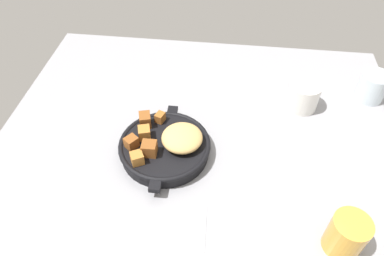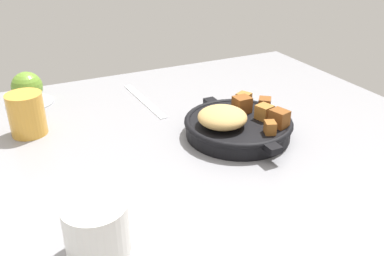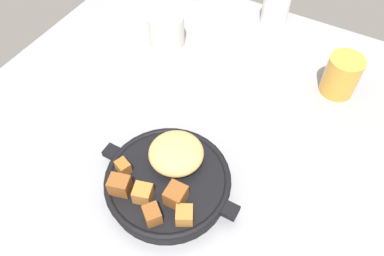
{
  "view_description": "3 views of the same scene",
  "coord_description": "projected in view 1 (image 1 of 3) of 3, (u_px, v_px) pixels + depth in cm",
  "views": [
    {
      "loc": [
        53.33,
        4.65,
        63.19
      ],
      "look_at": [
        -0.46,
        -1.88,
        7.07
      ],
      "focal_mm": 33.12,
      "sensor_mm": 36.0,
      "label": 1
    },
    {
      "loc": [
        -59.98,
        31.64,
        37.86
      ],
      "look_at": [
        -0.71,
        3.05,
        4.95
      ],
      "focal_mm": 39.13,
      "sensor_mm": 36.0,
      "label": 2
    },
    {
      "loc": [
        20.0,
        -33.1,
        56.66
      ],
      "look_at": [
        1.01,
        1.15,
        6.16
      ],
      "focal_mm": 35.02,
      "sensor_mm": 36.0,
      "label": 3
    }
  ],
  "objects": [
    {
      "name": "ground_plane",
      "position": [
        200.0,
        154.0,
        0.83
      ],
      "size": [
        92.18,
        99.04,
        2.4
      ],
      "primitive_type": "cube",
      "color": "gray"
    },
    {
      "name": "cast_iron_skillet",
      "position": [
        166.0,
        145.0,
        0.8
      ],
      "size": [
        25.22,
        20.96,
        6.74
      ],
      "color": "black",
      "rests_on": "ground_plane"
    },
    {
      "name": "ceramic_mug_white",
      "position": [
        303.0,
        96.0,
        0.91
      ],
      "size": [
        8.0,
        8.0,
        7.3
      ],
      "primitive_type": "cylinder",
      "color": "silver",
      "rests_on": "ground_plane"
    },
    {
      "name": "juice_glass_amber",
      "position": [
        346.0,
        235.0,
        0.63
      ],
      "size": [
        6.89,
        6.89,
        8.37
      ],
      "primitive_type": "cylinder",
      "color": "gold",
      "rests_on": "ground_plane"
    },
    {
      "name": "water_glass_short",
      "position": [
        372.0,
        87.0,
        0.93
      ],
      "size": [
        7.38,
        7.38,
        7.55
      ],
      "primitive_type": "cylinder",
      "color": "silver",
      "rests_on": "ground_plane"
    }
  ]
}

